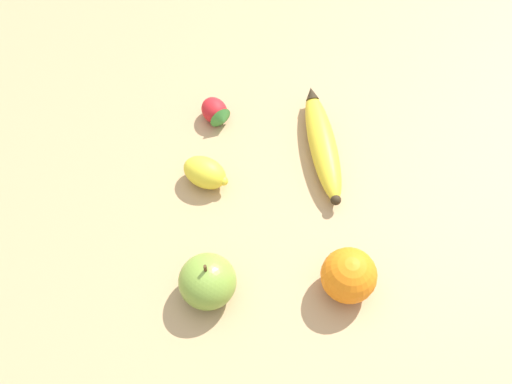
% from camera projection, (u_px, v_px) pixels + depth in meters
% --- Properties ---
extents(ground_plane, '(3.00, 3.00, 0.00)m').
position_uv_depth(ground_plane, '(288.00, 171.00, 0.94)').
color(ground_plane, tan).
extents(banana, '(0.22, 0.09, 0.04)m').
position_uv_depth(banana, '(320.00, 144.00, 0.95)').
color(banana, yellow).
rests_on(banana, ground_plane).
extents(orange, '(0.08, 0.08, 0.08)m').
position_uv_depth(orange, '(346.00, 275.00, 0.81)').
color(orange, orange).
rests_on(orange, ground_plane).
extents(strawberry, '(0.07, 0.06, 0.04)m').
position_uv_depth(strawberry, '(213.00, 112.00, 0.98)').
color(strawberry, red).
rests_on(strawberry, ground_plane).
extents(apple, '(0.08, 0.08, 0.08)m').
position_uv_depth(apple, '(205.00, 281.00, 0.81)').
color(apple, olive).
rests_on(apple, ground_plane).
extents(lemon, '(0.07, 0.08, 0.05)m').
position_uv_depth(lemon, '(203.00, 172.00, 0.91)').
color(lemon, yellow).
rests_on(lemon, ground_plane).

